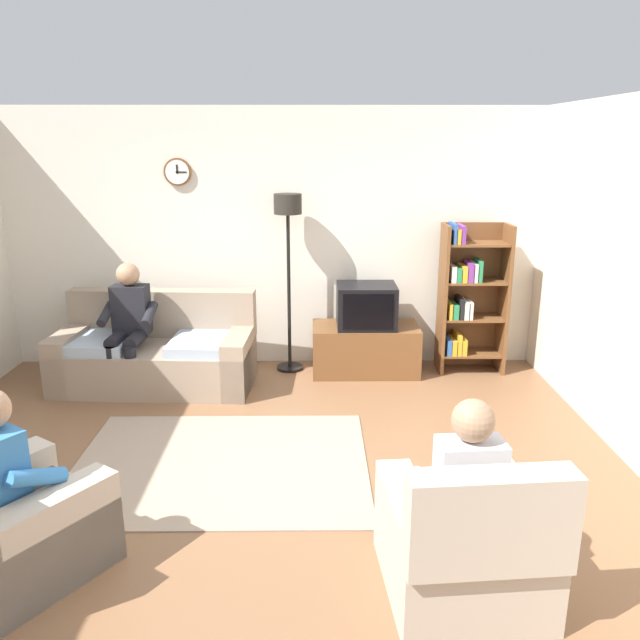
{
  "coord_description": "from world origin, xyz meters",
  "views": [
    {
      "loc": [
        0.43,
        -3.98,
        2.35
      ],
      "look_at": [
        0.48,
        0.62,
        1.04
      ],
      "focal_mm": 35.23,
      "sensor_mm": 36.0,
      "label": 1
    }
  ],
  "objects_px": {
    "tv": "(366,306)",
    "armchair_near_window": "(7,530)",
    "floor_lamp": "(288,234)",
    "bookshelf": "(468,297)",
    "couch": "(156,355)",
    "tv_stand": "(365,349)",
    "armchair_near_bookshelf": "(464,545)",
    "person_on_couch": "(128,320)",
    "person_in_left_armchair": "(15,472)",
    "person_in_right_armchair": "(463,484)"
  },
  "relations": [
    {
      "from": "tv",
      "to": "floor_lamp",
      "type": "height_order",
      "value": "floor_lamp"
    },
    {
      "from": "armchair_near_window",
      "to": "floor_lamp",
      "type": "bearing_deg",
      "value": 66.57
    },
    {
      "from": "tv",
      "to": "person_in_left_armchair",
      "type": "xyz_separation_m",
      "value": [
        -2.18,
        -3.12,
        -0.12
      ]
    },
    {
      "from": "couch",
      "to": "armchair_near_window",
      "type": "distance_m",
      "value": 2.89
    },
    {
      "from": "person_in_right_armchair",
      "to": "bookshelf",
      "type": "bearing_deg",
      "value": 76.37
    },
    {
      "from": "couch",
      "to": "floor_lamp",
      "type": "bearing_deg",
      "value": 18.17
    },
    {
      "from": "bookshelf",
      "to": "person_in_right_armchair",
      "type": "xyz_separation_m",
      "value": [
        -0.81,
        -3.36,
        -0.19
      ]
    },
    {
      "from": "tv",
      "to": "tv_stand",
      "type": "bearing_deg",
      "value": 90.0
    },
    {
      "from": "tv_stand",
      "to": "tv",
      "type": "xyz_separation_m",
      "value": [
        -0.0,
        -0.02,
        0.47
      ]
    },
    {
      "from": "couch",
      "to": "armchair_near_bookshelf",
      "type": "xyz_separation_m",
      "value": [
        2.36,
        -3.05,
        -0.02
      ]
    },
    {
      "from": "floor_lamp",
      "to": "person_on_couch",
      "type": "distance_m",
      "value": 1.78
    },
    {
      "from": "bookshelf",
      "to": "person_on_couch",
      "type": "distance_m",
      "value": 3.42
    },
    {
      "from": "person_on_couch",
      "to": "armchair_near_bookshelf",
      "type": "bearing_deg",
      "value": -48.74
    },
    {
      "from": "couch",
      "to": "person_in_left_armchair",
      "type": "distance_m",
      "value": 2.83
    },
    {
      "from": "couch",
      "to": "armchair_near_window",
      "type": "height_order",
      "value": "same"
    },
    {
      "from": "floor_lamp",
      "to": "person_in_right_armchair",
      "type": "relative_size",
      "value": 1.65
    },
    {
      "from": "tv",
      "to": "floor_lamp",
      "type": "xyz_separation_m",
      "value": [
        -0.8,
        0.12,
        0.72
      ]
    },
    {
      "from": "couch",
      "to": "person_in_right_armchair",
      "type": "bearing_deg",
      "value": -51.49
    },
    {
      "from": "floor_lamp",
      "to": "armchair_near_window",
      "type": "distance_m",
      "value": 3.79
    },
    {
      "from": "tv_stand",
      "to": "floor_lamp",
      "type": "bearing_deg",
      "value": 172.92
    },
    {
      "from": "tv_stand",
      "to": "person_on_couch",
      "type": "xyz_separation_m",
      "value": [
        -2.32,
        -0.44,
        0.44
      ]
    },
    {
      "from": "floor_lamp",
      "to": "armchair_near_bookshelf",
      "type": "distance_m",
      "value": 3.81
    },
    {
      "from": "floor_lamp",
      "to": "armchair_near_window",
      "type": "height_order",
      "value": "floor_lamp"
    },
    {
      "from": "bookshelf",
      "to": "floor_lamp",
      "type": "xyz_separation_m",
      "value": [
        -1.86,
        0.03,
        0.66
      ]
    },
    {
      "from": "armchair_near_window",
      "to": "person_on_couch",
      "type": "bearing_deg",
      "value": 91.79
    },
    {
      "from": "tv_stand",
      "to": "person_in_right_armchair",
      "type": "distance_m",
      "value": 3.32
    },
    {
      "from": "person_on_couch",
      "to": "person_in_right_armchair",
      "type": "relative_size",
      "value": 1.11
    },
    {
      "from": "person_in_left_armchair",
      "to": "person_in_right_armchair",
      "type": "height_order",
      "value": "same"
    },
    {
      "from": "person_on_couch",
      "to": "person_in_left_armchair",
      "type": "bearing_deg",
      "value": -87.08
    },
    {
      "from": "armchair_near_bookshelf",
      "to": "person_on_couch",
      "type": "relative_size",
      "value": 0.76
    },
    {
      "from": "armchair_near_window",
      "to": "couch",
      "type": "bearing_deg",
      "value": 87.44
    },
    {
      "from": "couch",
      "to": "armchair_near_window",
      "type": "xyz_separation_m",
      "value": [
        -0.13,
        -2.89,
        -0.02
      ]
    },
    {
      "from": "person_in_right_armchair",
      "to": "armchair_near_window",
      "type": "bearing_deg",
      "value": 178.32
    },
    {
      "from": "tv_stand",
      "to": "couch",
      "type": "bearing_deg",
      "value": -171.08
    },
    {
      "from": "armchair_near_window",
      "to": "person_in_left_armchair",
      "type": "xyz_separation_m",
      "value": [
        0.05,
        0.07,
        0.32
      ]
    },
    {
      "from": "tv_stand",
      "to": "person_on_couch",
      "type": "distance_m",
      "value": 2.4
    },
    {
      "from": "floor_lamp",
      "to": "tv",
      "type": "bearing_deg",
      "value": -8.81
    },
    {
      "from": "floor_lamp",
      "to": "bookshelf",
      "type": "bearing_deg",
      "value": -0.85
    },
    {
      "from": "floor_lamp",
      "to": "armchair_near_bookshelf",
      "type": "relative_size",
      "value": 1.97
    },
    {
      "from": "bookshelf",
      "to": "floor_lamp",
      "type": "relative_size",
      "value": 0.85
    },
    {
      "from": "bookshelf",
      "to": "armchair_near_bookshelf",
      "type": "relative_size",
      "value": 1.67
    },
    {
      "from": "tv_stand",
      "to": "person_in_left_armchair",
      "type": "bearing_deg",
      "value": -124.78
    },
    {
      "from": "bookshelf",
      "to": "person_in_left_armchair",
      "type": "bearing_deg",
      "value": -135.29
    },
    {
      "from": "bookshelf",
      "to": "person_in_left_armchair",
      "type": "height_order",
      "value": "bookshelf"
    },
    {
      "from": "couch",
      "to": "tv_stand",
      "type": "relative_size",
      "value": 1.77
    },
    {
      "from": "floor_lamp",
      "to": "person_in_right_armchair",
      "type": "bearing_deg",
      "value": -72.84
    },
    {
      "from": "armchair_near_window",
      "to": "person_in_left_armchair",
      "type": "relative_size",
      "value": 1.05
    },
    {
      "from": "armchair_near_bookshelf",
      "to": "person_in_left_armchair",
      "type": "bearing_deg",
      "value": 174.49
    },
    {
      "from": "tv",
      "to": "armchair_near_window",
      "type": "xyz_separation_m",
      "value": [
        -2.23,
        -3.19,
        -0.44
      ]
    },
    {
      "from": "floor_lamp",
      "to": "person_in_right_armchair",
      "type": "distance_m",
      "value": 3.64
    }
  ]
}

